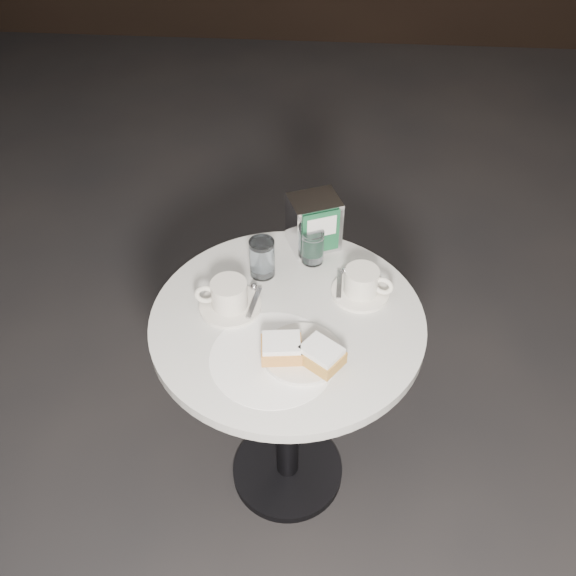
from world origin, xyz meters
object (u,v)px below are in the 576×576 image
(water_glass_left, at_px, (262,258))
(water_glass_right, at_px, (313,247))
(napkin_dispenser, at_px, (314,223))
(coffee_cup_right, at_px, (362,284))
(beignet_plate, at_px, (302,352))
(coffee_cup_left, at_px, (229,297))
(cafe_table, at_px, (287,368))

(water_glass_left, distance_m, water_glass_right, 0.15)
(water_glass_left, distance_m, napkin_dispenser, 0.19)
(coffee_cup_right, bearing_deg, beignet_plate, -105.15)
(coffee_cup_left, distance_m, coffee_cup_right, 0.35)
(beignet_plate, relative_size, water_glass_left, 2.03)
(water_glass_left, xyz_separation_m, water_glass_right, (0.13, 0.06, -0.01))
(cafe_table, height_order, coffee_cup_left, coffee_cup_left)
(coffee_cup_right, relative_size, water_glass_right, 1.92)
(coffee_cup_left, bearing_deg, cafe_table, -16.16)
(water_glass_right, bearing_deg, beignet_plate, -91.44)
(coffee_cup_left, relative_size, napkin_dispenser, 1.08)
(beignet_plate, relative_size, napkin_dispenser, 1.38)
(coffee_cup_right, bearing_deg, water_glass_right, 153.47)
(coffee_cup_right, height_order, water_glass_right, water_glass_right)
(cafe_table, xyz_separation_m, coffee_cup_left, (-0.15, 0.03, 0.23))
(cafe_table, bearing_deg, napkin_dispenser, 79.98)
(beignet_plate, xyz_separation_m, water_glass_right, (0.01, 0.36, 0.02))
(napkin_dispenser, bearing_deg, coffee_cup_right, -77.69)
(coffee_cup_right, relative_size, water_glass_left, 1.71)
(coffee_cup_left, height_order, water_glass_left, water_glass_left)
(coffee_cup_left, relative_size, water_glass_right, 1.80)
(napkin_dispenser, bearing_deg, beignet_plate, -113.59)
(coffee_cup_left, distance_m, water_glass_left, 0.15)
(water_glass_left, relative_size, water_glass_right, 1.12)
(beignet_plate, height_order, coffee_cup_right, coffee_cup_right)
(beignet_plate, distance_m, coffee_cup_right, 0.28)
(water_glass_left, height_order, water_glass_right, water_glass_left)
(beignet_plate, xyz_separation_m, water_glass_left, (-0.12, 0.30, 0.03))
(water_glass_right, relative_size, napkin_dispenser, 0.60)
(coffee_cup_left, height_order, napkin_dispenser, napkin_dispenser)
(napkin_dispenser, bearing_deg, coffee_cup_left, -149.52)
(water_glass_right, bearing_deg, napkin_dispenser, 90.34)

